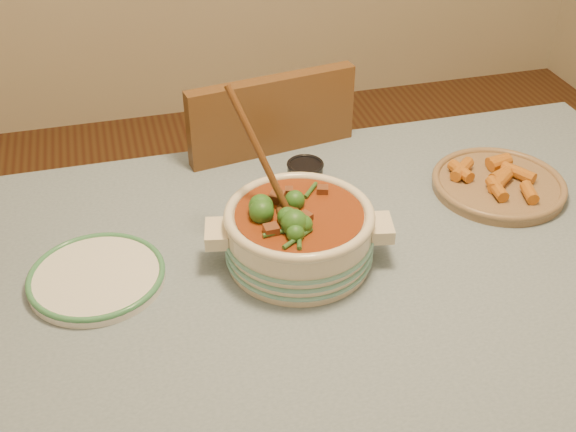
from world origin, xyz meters
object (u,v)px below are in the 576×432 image
at_px(stew_casserole, 299,230).
at_px(white_plate, 97,277).
at_px(condiment_bowl, 305,170).
at_px(chair_far, 258,194).
at_px(fried_plate, 499,182).
at_px(dining_table, 356,290).

distance_m(stew_casserole, white_plate, 0.42).
bearing_deg(condiment_bowl, chair_far, 102.57).
xyz_separation_m(stew_casserole, chair_far, (0.04, 0.57, -0.29)).
distance_m(white_plate, fried_plate, 0.96).
bearing_deg(condiment_bowl, fried_plate, -20.65).
height_order(white_plate, fried_plate, fried_plate).
relative_size(white_plate, condiment_bowl, 3.72).
bearing_deg(chair_far, white_plate, 40.62).
relative_size(dining_table, white_plate, 4.62).
bearing_deg(white_plate, dining_table, -6.76).
relative_size(condiment_bowl, fried_plate, 0.28).
bearing_deg(chair_far, dining_table, 89.13).
bearing_deg(dining_table, chair_far, 98.08).
xyz_separation_m(dining_table, chair_far, (-0.09, 0.60, -0.12)).
bearing_deg(stew_casserole, condiment_bowl, 71.45).
distance_m(dining_table, fried_plate, 0.46).
bearing_deg(dining_table, condiment_bowl, 94.24).
bearing_deg(dining_table, stew_casserole, 168.10).
xyz_separation_m(stew_casserole, condiment_bowl, (0.10, 0.30, -0.05)).
bearing_deg(fried_plate, stew_casserole, -165.98).
xyz_separation_m(fried_plate, chair_far, (-0.50, 0.44, -0.23)).
bearing_deg(dining_table, white_plate, 173.24).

